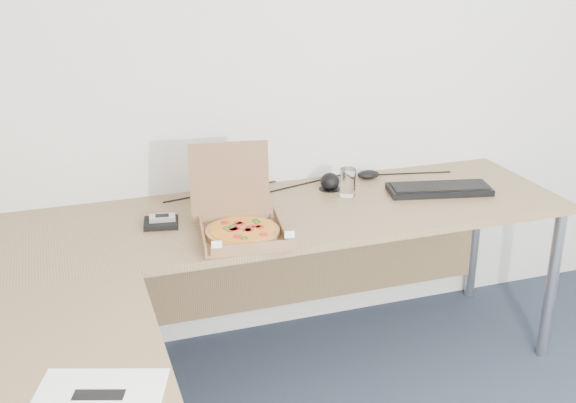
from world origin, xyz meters
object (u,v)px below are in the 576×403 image
object	(u,v)px
drinking_glass	(348,182)
wallet	(161,223)
keyboard	(439,189)
desk	(212,278)
pizza_box	(241,226)

from	to	relation	value
drinking_glass	wallet	xyz separation A→B (m)	(-0.81, -0.08, -0.05)
keyboard	wallet	bearing A→B (deg)	-168.43
desk	drinking_glass	distance (m)	0.89
desk	wallet	world-z (taller)	wallet
desk	drinking_glass	bearing A→B (deg)	35.82
desk	pizza_box	xyz separation A→B (m)	(0.17, 0.25, 0.07)
drinking_glass	desk	bearing A→B (deg)	-144.18
pizza_box	wallet	bearing A→B (deg)	152.72
pizza_box	keyboard	distance (m)	0.95
desk	wallet	xyz separation A→B (m)	(-0.10, 0.44, 0.04)
pizza_box	desk	bearing A→B (deg)	-116.13
drinking_glass	keyboard	world-z (taller)	drinking_glass
desk	keyboard	world-z (taller)	keyboard
desk	keyboard	distance (m)	1.18
keyboard	wallet	world-z (taller)	keyboard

